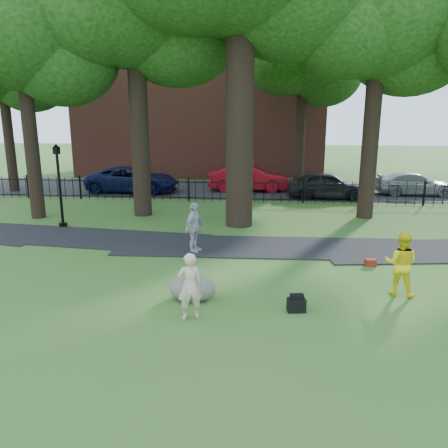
# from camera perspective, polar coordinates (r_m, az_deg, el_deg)

# --- Properties ---
(ground) EXTENTS (120.00, 120.00, 0.00)m
(ground) POSITION_cam_1_polar(r_m,az_deg,el_deg) (11.51, -0.44, -8.56)
(ground) COLOR #2B5C20
(ground) RESTS_ON ground
(footpath) EXTENTS (36.07, 3.85, 0.03)m
(footpath) POSITION_cam_1_polar(r_m,az_deg,el_deg) (15.13, 4.94, -3.05)
(footpath) COLOR black
(footpath) RESTS_ON ground
(street) EXTENTS (80.00, 7.00, 0.02)m
(street) POSITION_cam_1_polar(r_m,az_deg,el_deg) (26.96, 3.25, 4.49)
(street) COLOR black
(street) RESTS_ON ground
(iron_fence) EXTENTS (44.00, 0.04, 1.20)m
(iron_fence) POSITION_cam_1_polar(r_m,az_deg,el_deg) (22.92, 2.81, 4.35)
(iron_fence) COLOR black
(iron_fence) RESTS_ON ground
(brick_building) EXTENTS (18.00, 8.00, 12.00)m
(brick_building) POSITION_cam_1_polar(r_m,az_deg,el_deg) (35.00, -2.82, 16.51)
(brick_building) COLOR brown
(brick_building) RESTS_ON ground
(tree_row) EXTENTS (26.82, 7.96, 12.42)m
(tree_row) POSITION_cam_1_polar(r_m,az_deg,el_deg) (19.36, 4.16, 25.05)
(tree_row) COLOR black
(tree_row) RESTS_ON ground
(woman) EXTENTS (0.65, 0.54, 1.53)m
(woman) POSITION_cam_1_polar(r_m,az_deg,el_deg) (9.72, -4.51, -8.10)
(woman) COLOR beige
(woman) RESTS_ON ground
(man) EXTENTS (0.97, 0.86, 1.64)m
(man) POSITION_cam_1_polar(r_m,az_deg,el_deg) (11.79, 22.10, -4.83)
(man) COLOR yellow
(man) RESTS_ON ground
(pedestrian) EXTENTS (0.72, 1.06, 1.68)m
(pedestrian) POSITION_cam_1_polar(r_m,az_deg,el_deg) (14.39, -3.94, -0.45)
(pedestrian) COLOR #B0B0B5
(pedestrian) RESTS_ON ground
(boulder) EXTENTS (1.28, 1.06, 0.67)m
(boulder) POSITION_cam_1_polar(r_m,az_deg,el_deg) (10.88, -4.14, -8.07)
(boulder) COLOR slate
(boulder) RESTS_ON ground
(lamppost) EXTENTS (0.33, 0.33, 3.35)m
(lamppost) POSITION_cam_1_polar(r_m,az_deg,el_deg) (18.72, -20.66, 4.54)
(lamppost) COLOR black
(lamppost) RESTS_ON ground
(backpack) EXTENTS (0.45, 0.32, 0.31)m
(backpack) POSITION_cam_1_polar(r_m,az_deg,el_deg) (10.39, 9.42, -10.40)
(backpack) COLOR black
(backpack) RESTS_ON ground
(red_bag) EXTENTS (0.34, 0.25, 0.22)m
(red_bag) POSITION_cam_1_polar(r_m,az_deg,el_deg) (13.93, 18.58, -4.80)
(red_bag) COLOR maroon
(red_bag) RESTS_ON ground
(red_sedan) EXTENTS (4.83, 1.81, 1.58)m
(red_sedan) POSITION_cam_1_polar(r_m,az_deg,el_deg) (26.35, 3.29, 6.00)
(red_sedan) COLOR maroon
(red_sedan) RESTS_ON ground
(navy_van) EXTENTS (5.44, 2.57, 1.50)m
(navy_van) POSITION_cam_1_polar(r_m,az_deg,el_deg) (26.54, -11.86, 5.71)
(navy_van) COLOR #0B1139
(navy_van) RESTS_ON ground
(grey_car) EXTENTS (4.39, 1.85, 1.48)m
(grey_car) POSITION_cam_1_polar(r_m,az_deg,el_deg) (24.57, 13.35, 4.97)
(grey_car) COLOR black
(grey_car) RESTS_ON ground
(silver_car) EXTENTS (4.38, 1.78, 1.27)m
(silver_car) POSITION_cam_1_polar(r_m,az_deg,el_deg) (27.29, 23.59, 4.82)
(silver_car) COLOR gray
(silver_car) RESTS_ON ground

